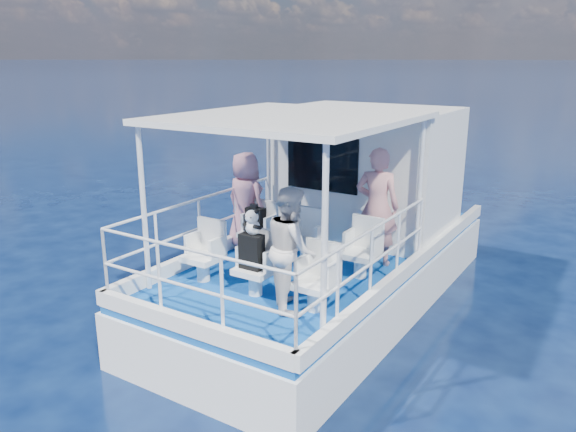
# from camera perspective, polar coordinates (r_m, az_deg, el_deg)

# --- Properties ---
(ground) EXTENTS (2000.00, 2000.00, 0.00)m
(ground) POSITION_cam_1_polar(r_m,az_deg,el_deg) (8.73, 1.08, -10.92)
(ground) COLOR black
(ground) RESTS_ON ground
(hull) EXTENTS (3.00, 7.00, 1.60)m
(hull) POSITION_cam_1_polar(r_m,az_deg,el_deg) (9.51, 4.26, -8.60)
(hull) COLOR white
(hull) RESTS_ON ground
(deck) EXTENTS (2.90, 6.90, 0.10)m
(deck) POSITION_cam_1_polar(r_m,az_deg,el_deg) (9.19, 4.37, -3.77)
(deck) COLOR navy
(deck) RESTS_ON hull
(cabin) EXTENTS (2.85, 2.00, 2.20)m
(cabin) POSITION_cam_1_polar(r_m,az_deg,el_deg) (10.02, 8.05, 4.58)
(cabin) COLOR white
(cabin) RESTS_ON deck
(canopy) EXTENTS (3.00, 3.20, 0.08)m
(canopy) POSITION_cam_1_polar(r_m,az_deg,el_deg) (7.66, 0.41, 9.94)
(canopy) COLOR white
(canopy) RESTS_ON cabin
(canopy_posts) EXTENTS (2.77, 2.97, 2.20)m
(canopy_posts) POSITION_cam_1_polar(r_m,az_deg,el_deg) (7.82, 0.20, 1.57)
(canopy_posts) COLOR white
(canopy_posts) RESTS_ON deck
(railings) EXTENTS (2.84, 3.59, 1.00)m
(railings) POSITION_cam_1_polar(r_m,az_deg,el_deg) (7.73, -1.09, -3.25)
(railings) COLOR white
(railings) RESTS_ON deck
(seat_port_fwd) EXTENTS (0.48, 0.46, 0.38)m
(seat_port_fwd) POSITION_cam_1_polar(r_m,az_deg,el_deg) (8.92, -3.15, -2.74)
(seat_port_fwd) COLOR white
(seat_port_fwd) RESTS_ON deck
(seat_center_fwd) EXTENTS (0.48, 0.46, 0.38)m
(seat_center_fwd) POSITION_cam_1_polar(r_m,az_deg,el_deg) (8.45, 1.83, -3.79)
(seat_center_fwd) COLOR white
(seat_center_fwd) RESTS_ON deck
(seat_stbd_fwd) EXTENTS (0.48, 0.46, 0.38)m
(seat_stbd_fwd) POSITION_cam_1_polar(r_m,az_deg,el_deg) (8.06, 7.35, -4.91)
(seat_stbd_fwd) COLOR white
(seat_stbd_fwd) RESTS_ON deck
(seat_port_aft) EXTENTS (0.48, 0.46, 0.38)m
(seat_port_aft) POSITION_cam_1_polar(r_m,az_deg,el_deg) (7.97, -8.62, -5.22)
(seat_port_aft) COLOR white
(seat_port_aft) RESTS_ON deck
(seat_center_aft) EXTENTS (0.48, 0.46, 0.38)m
(seat_center_aft) POSITION_cam_1_polar(r_m,az_deg,el_deg) (7.44, -3.33, -6.61)
(seat_center_aft) COLOR white
(seat_center_aft) RESTS_ON deck
(seat_stbd_aft) EXTENTS (0.48, 0.46, 0.38)m
(seat_stbd_aft) POSITION_cam_1_polar(r_m,az_deg,el_deg) (6.99, 2.73, -8.13)
(seat_stbd_aft) COLOR white
(seat_stbd_aft) RESTS_ON deck
(passenger_port_fwd) EXTENTS (0.65, 0.51, 1.59)m
(passenger_port_fwd) POSITION_cam_1_polar(r_m,az_deg,el_deg) (9.07, -4.30, 1.53)
(passenger_port_fwd) COLOR pink
(passenger_port_fwd) RESTS_ON deck
(passenger_stbd_fwd) EXTENTS (0.73, 0.56, 1.78)m
(passenger_stbd_fwd) POSITION_cam_1_polar(r_m,az_deg,el_deg) (8.43, 9.03, 0.93)
(passenger_stbd_fwd) COLOR #D08789
(passenger_stbd_fwd) RESTS_ON deck
(passenger_stbd_aft) EXTENTS (0.93, 0.95, 1.55)m
(passenger_stbd_aft) POSITION_cam_1_polar(r_m,az_deg,el_deg) (6.88, 0.35, -3.28)
(passenger_stbd_aft) COLOR silver
(passenger_stbd_aft) RESTS_ON deck
(backpack_port) EXTENTS (0.29, 0.17, 0.39)m
(backpack_port) POSITION_cam_1_polar(r_m,az_deg,el_deg) (8.81, -3.32, -0.38)
(backpack_port) COLOR black
(backpack_port) RESTS_ON seat_port_fwd
(backpack_center) EXTENTS (0.31, 0.17, 0.46)m
(backpack_center) POSITION_cam_1_polar(r_m,az_deg,el_deg) (7.27, -3.71, -3.62)
(backpack_center) COLOR black
(backpack_center) RESTS_ON seat_center_aft
(compact_camera) EXTENTS (0.11, 0.06, 0.06)m
(compact_camera) POSITION_cam_1_polar(r_m,az_deg,el_deg) (8.74, -3.49, 1.03)
(compact_camera) COLOR black
(compact_camera) RESTS_ON backpack_port
(panda) EXTENTS (0.22, 0.18, 0.34)m
(panda) POSITION_cam_1_polar(r_m,az_deg,el_deg) (7.14, -3.61, -0.57)
(panda) COLOR silver
(panda) RESTS_ON backpack_center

